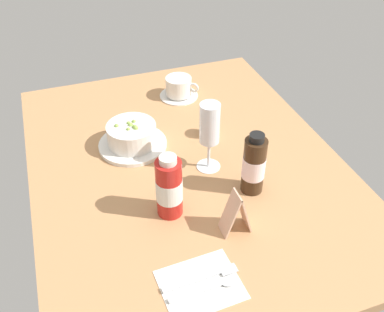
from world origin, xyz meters
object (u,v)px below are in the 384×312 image
Objects in this scene: creamer_jug at (208,128)px; sauce_bottle_brown at (254,165)px; coffee_cup at (179,88)px; sauce_bottle_red at (169,188)px; porridge_bowl at (132,136)px; menu_card at (236,212)px; wine_glass at (210,127)px; cutlery_setting at (203,284)px.

creamer_jug is 26.89cm from sauce_bottle_brown.
sauce_bottle_red is (51.42, -18.90, 4.51)cm from coffee_cup.
menu_card is (39.33, 15.22, 1.91)cm from porridge_bowl.
sauce_bottle_red is at bearing -129.38° from menu_card.
sauce_bottle_brown reaches higher than creamer_jug.
coffee_cup is at bearing 174.26° from menu_card.
menu_card is at bearing -5.61° from wine_glass.
sauce_bottle_red is at bearing -49.06° from wine_glass.
wine_glass is 20.54cm from sauce_bottle_red.
coffee_cup reaches higher than creamer_jug.
coffee_cup is 62.18cm from menu_card.
coffee_cup is 54.97cm from sauce_bottle_red.
wine_glass is 1.77× the size of menu_card.
creamer_jug is at bearing 168.80° from menu_card.
coffee_cup is 39.86cm from wine_glass.
creamer_jug is at bearing -175.40° from sauce_bottle_brown.
cutlery_setting is at bearing -14.23° from coffee_cup.
porridge_bowl reaches higher than cutlery_setting.
sauce_bottle_brown is 1.53× the size of menu_card.
sauce_bottle_red is at bearing -20.18° from coffee_cup.
creamer_jug reaches higher than cutlery_setting.
cutlery_setting is 32.86cm from sauce_bottle_brown.
porridge_bowl is at bearing -175.00° from sauce_bottle_red.
sauce_bottle_brown is (50.57, 3.31, 4.56)cm from coffee_cup.
wine_glass is 1.15× the size of sauce_bottle_brown.
sauce_bottle_red reaches higher than porridge_bowl.
wine_glass is 24.74cm from menu_card.
wine_glass is at bearing 47.74° from porridge_bowl.
wine_glass reaches higher than creamer_jug.
cutlery_setting is 76.12cm from coffee_cup.
porridge_bowl is 3.35× the size of creamer_jug.
coffee_cup is at bearing 165.77° from cutlery_setting.
sauce_bottle_red is (27.06, -20.10, 5.57)cm from creamer_jug.
porridge_bowl is 42.21cm from menu_card.
porridge_bowl is 1.51× the size of coffee_cup.
porridge_bowl is at bearing -43.60° from coffee_cup.
wine_glass is at bearing -20.00° from creamer_jug.
sauce_bottle_red is at bearing 5.00° from porridge_bowl.
cutlery_setting is at bearing -21.96° from creamer_jug.
wine_glass reaches higher than cutlery_setting.
cutlery_setting is at bearing -46.41° from menu_card.
sauce_bottle_red is at bearing -87.80° from sauce_bottle_brown.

